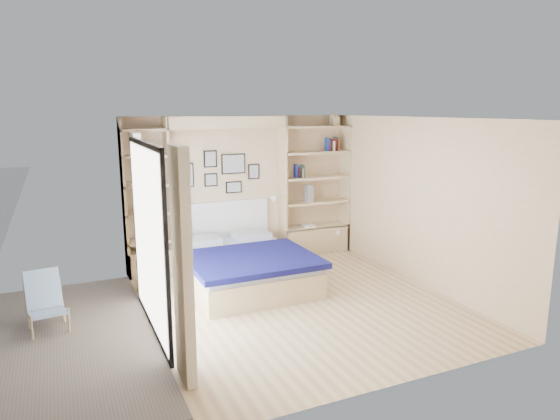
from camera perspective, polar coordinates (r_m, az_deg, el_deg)
name	(u,v)px	position (r m, az deg, el deg)	size (l,w,h in m)	color
ground	(299,303)	(6.98, 2.16, -10.54)	(4.50, 4.50, 0.00)	tan
room_shell	(234,208)	(7.88, -5.23, 0.18)	(4.50, 4.50, 4.50)	tan
bed	(243,266)	(7.60, -4.27, -6.41)	(1.81, 2.34, 1.07)	tan
photo_gallery	(216,170)	(8.43, -7.29, 4.52)	(1.48, 0.02, 0.82)	black
reading_lamps	(230,201)	(8.34, -5.75, 0.98)	(1.92, 0.12, 0.15)	silver
shelf_decor	(303,162)	(8.86, 2.69, 5.54)	(3.54, 0.23, 2.03)	#A51E1E
deck	(2,355)	(6.39, -29.22, -14.24)	(3.20, 4.00, 0.05)	#756456
deck_chair	(46,302)	(6.73, -25.22, -9.50)	(0.50, 0.74, 0.70)	tan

